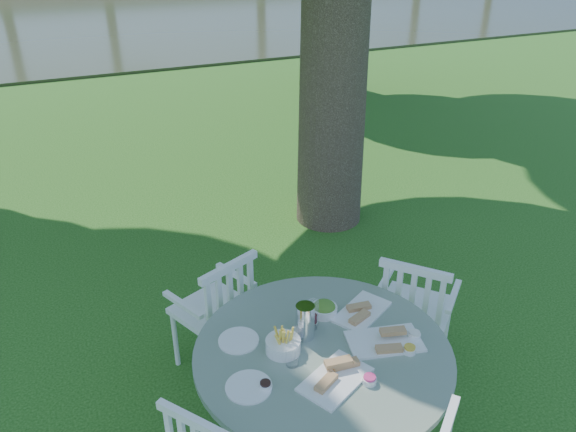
% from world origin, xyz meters
% --- Properties ---
extents(ground, '(140.00, 140.00, 0.00)m').
position_xyz_m(ground, '(0.00, 0.00, 0.00)').
color(ground, '#15440E').
rests_on(ground, ground).
extents(table, '(1.47, 1.47, 0.76)m').
position_xyz_m(table, '(-0.41, -1.21, 0.63)').
color(table, black).
rests_on(table, ground).
extents(chair_ne, '(0.65, 0.65, 0.94)m').
position_xyz_m(chair_ne, '(0.48, -0.87, 0.55)').
color(chair_ne, white).
rests_on(chair_ne, ground).
extents(chair_nw, '(0.62, 0.60, 0.95)m').
position_xyz_m(chair_nw, '(-0.75, -0.33, 0.56)').
color(chair_nw, white).
rests_on(chair_nw, ground).
extents(tableware, '(1.20, 0.82, 0.22)m').
position_xyz_m(tableware, '(-0.42, -1.15, 0.81)').
color(tableware, white).
rests_on(tableware, table).
extents(river, '(100.00, 28.00, 0.12)m').
position_xyz_m(river, '(0.00, 23.00, 0.00)').
color(river, '#303720').
rests_on(river, ground).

